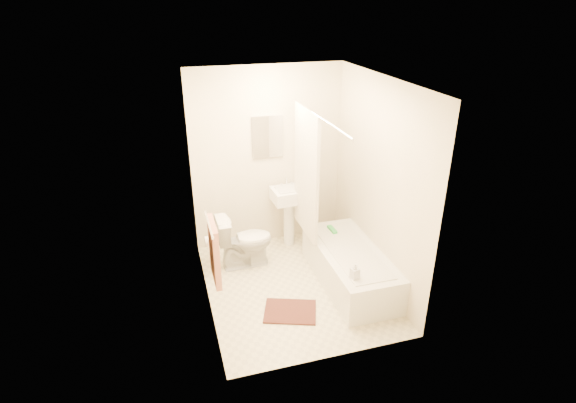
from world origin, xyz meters
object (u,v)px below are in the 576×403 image
object	(u,v)px
soap_bottle	(355,271)
sink	(289,214)
bathtub	(350,266)
bath_mat	(290,311)
toilet	(245,241)

from	to	relation	value
soap_bottle	sink	bearing A→B (deg)	98.36
bathtub	bath_mat	bearing A→B (deg)	-157.52
toilet	soap_bottle	distance (m)	1.58
soap_bottle	toilet	bearing A→B (deg)	126.01
toilet	bathtub	world-z (taller)	toilet
sink	soap_bottle	bearing A→B (deg)	-84.75
bathtub	bath_mat	xyz separation A→B (m)	(-0.84, -0.35, -0.21)
sink	bath_mat	xyz separation A→B (m)	(-0.41, -1.42, -0.45)
bath_mat	soap_bottle	size ratio (longest dim) A/B	3.10
toilet	bath_mat	bearing A→B (deg)	-167.12
toilet	sink	xyz separation A→B (m)	(0.69, 0.33, 0.12)
toilet	bathtub	distance (m)	1.34
sink	bath_mat	distance (m)	1.55
bathtub	bath_mat	size ratio (longest dim) A/B	2.76
toilet	bath_mat	size ratio (longest dim) A/B	1.24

